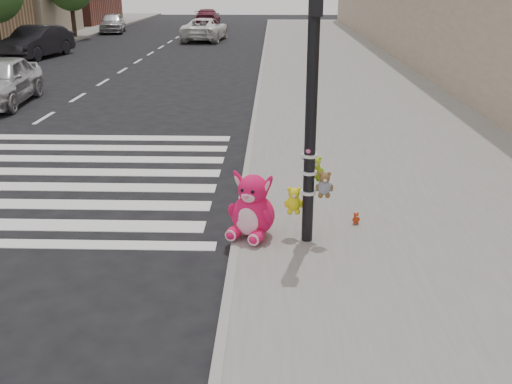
# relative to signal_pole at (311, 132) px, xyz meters

# --- Properties ---
(ground) EXTENTS (120.00, 120.00, 0.00)m
(ground) POSITION_rel_signal_pole_xyz_m (-2.60, -1.82, -1.77)
(ground) COLOR black
(ground) RESTS_ON ground
(sidewalk_near) EXTENTS (7.00, 80.00, 0.14)m
(sidewalk_near) POSITION_rel_signal_pole_xyz_m (2.40, 8.18, -1.70)
(sidewalk_near) COLOR slate
(sidewalk_near) RESTS_ON ground
(curb_edge) EXTENTS (0.12, 80.00, 0.15)m
(curb_edge) POSITION_rel_signal_pole_xyz_m (-1.05, 8.18, -1.70)
(curb_edge) COLOR gray
(curb_edge) RESTS_ON ground
(signal_pole) EXTENTS (0.69, 0.49, 4.00)m
(signal_pole) POSITION_rel_signal_pole_xyz_m (0.00, 0.00, 0.00)
(signal_pole) COLOR black
(signal_pole) RESTS_ON sidewalk_near
(pink_bunny) EXTENTS (0.84, 0.91, 1.01)m
(pink_bunny) POSITION_rel_signal_pole_xyz_m (-0.82, 0.10, -1.22)
(pink_bunny) COLOR #E51354
(pink_bunny) RESTS_ON sidewalk_near
(red_teddy) EXTENTS (0.15, 0.12, 0.19)m
(red_teddy) POSITION_rel_signal_pole_xyz_m (0.80, 0.58, -1.54)
(red_teddy) COLOR #BC3412
(red_teddy) RESTS_ON sidewalk_near
(car_dark_far) EXTENTS (2.39, 4.96, 1.57)m
(car_dark_far) POSITION_rel_signal_pole_xyz_m (-12.40, 21.32, -0.99)
(car_dark_far) COLOR black
(car_dark_far) RESTS_ON ground
(car_white_near) EXTENTS (2.76, 5.27, 1.42)m
(car_white_near) POSITION_rel_signal_pole_xyz_m (-4.95, 30.01, -1.06)
(car_white_near) COLOR white
(car_white_near) RESTS_ON ground
(car_maroon_near) EXTENTS (2.15, 4.91, 1.40)m
(car_maroon_near) POSITION_rel_signal_pole_xyz_m (-6.10, 41.83, -1.07)
(car_maroon_near) COLOR maroon
(car_maroon_near) RESTS_ON ground
(car_silver_deep) EXTENTS (2.35, 4.39, 1.42)m
(car_silver_deep) POSITION_rel_signal_pole_xyz_m (-12.40, 35.51, -1.06)
(car_silver_deep) COLOR #B8B7BC
(car_silver_deep) RESTS_ON ground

